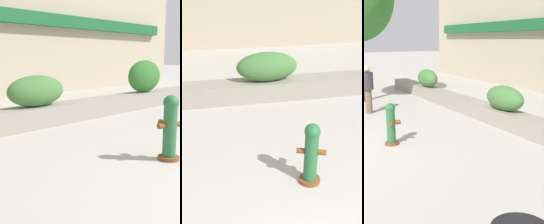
{
  "view_description": "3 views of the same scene",
  "coord_description": "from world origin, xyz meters",
  "views": [
    {
      "loc": [
        -4.18,
        -0.19,
        1.67
      ],
      "look_at": [
        -0.5,
        3.43,
        0.77
      ],
      "focal_mm": 50.0,
      "sensor_mm": 36.0,
      "label": 1
    },
    {
      "loc": [
        -1.19,
        -1.63,
        3.32
      ],
      "look_at": [
        -0.02,
        4.01,
        0.54
      ],
      "focal_mm": 50.0,
      "sensor_mm": 36.0,
      "label": 2
    },
    {
      "loc": [
        7.7,
        0.01,
        2.63
      ],
      "look_at": [
        0.9,
        3.85,
        0.81
      ],
      "focal_mm": 50.0,
      "sensor_mm": 36.0,
      "label": 3
    }
  ],
  "objects": [
    {
      "name": "fire_hydrant",
      "position": [
        0.28,
        2.37,
        0.55
      ],
      "size": [
        0.47,
        0.48,
        1.08
      ],
      "color": "brown",
      "rests_on": "ground"
    },
    {
      "name": "hedge_bush_1",
      "position": [
        0.26,
        6.0,
        0.88
      ],
      "size": [
        1.59,
        0.7,
        0.76
      ],
      "primitive_type": "ellipsoid",
      "color": "#427538",
      "rests_on": "planter_wall_low"
    },
    {
      "name": "planter_wall_low",
      "position": [
        0.0,
        6.0,
        0.25
      ],
      "size": [
        18.0,
        0.7,
        0.5
      ],
      "primitive_type": "cube",
      "color": "gray",
      "rests_on": "ground"
    },
    {
      "name": "hedge_bush_2",
      "position": [
        4.78,
        6.0,
        1.04
      ],
      "size": [
        1.59,
        0.7,
        1.09
      ],
      "primitive_type": "ellipsoid",
      "color": "#2D6B28",
      "rests_on": "planter_wall_low"
    }
  ]
}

